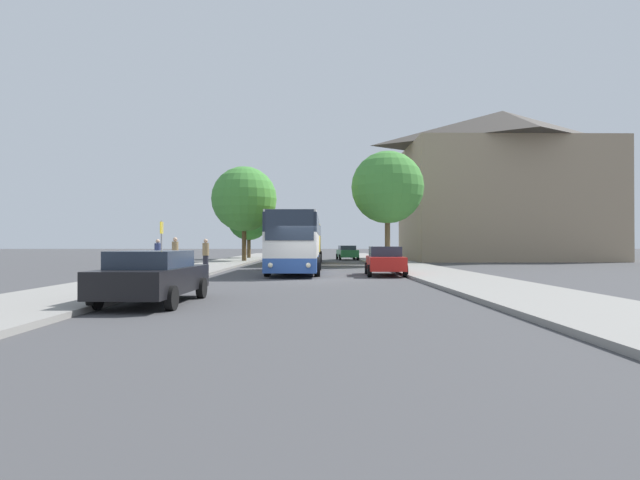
% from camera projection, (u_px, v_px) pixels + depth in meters
% --- Properties ---
extents(ground_plane, '(300.00, 300.00, 0.00)m').
position_uv_depth(ground_plane, '(304.00, 280.00, 22.64)').
color(ground_plane, '#424244').
rests_on(ground_plane, ground).
extents(sidewalk_left, '(4.00, 120.00, 0.15)m').
position_uv_depth(sidewalk_left, '(150.00, 279.00, 22.55)').
color(sidewalk_left, gray).
rests_on(sidewalk_left, ground_plane).
extents(sidewalk_right, '(4.00, 120.00, 0.15)m').
position_uv_depth(sidewalk_right, '(458.00, 279.00, 22.74)').
color(sidewalk_right, gray).
rests_on(sidewalk_right, ground_plane).
extents(building_right_background, '(19.12, 11.97, 15.19)m').
position_uv_depth(building_right_background, '(503.00, 185.00, 50.50)').
color(building_right_background, gray).
rests_on(building_right_background, ground_plane).
extents(bus_front, '(3.00, 10.38, 3.29)m').
position_uv_depth(bus_front, '(296.00, 242.00, 28.31)').
color(bus_front, '#2D519E').
rests_on(bus_front, ground_plane).
extents(bus_middle, '(3.18, 11.73, 3.44)m').
position_uv_depth(bus_middle, '(304.00, 242.00, 41.28)').
color(bus_middle, '#2D2D2D').
rests_on(bus_middle, ground_plane).
extents(parked_car_left_curb, '(2.25, 4.63, 1.46)m').
position_uv_depth(parked_car_left_curb, '(153.00, 276.00, 13.73)').
color(parked_car_left_curb, black).
rests_on(parked_car_left_curb, ground_plane).
extents(parked_car_right_near, '(2.17, 4.40, 1.52)m').
position_uv_depth(parked_car_right_near, '(385.00, 260.00, 26.15)').
color(parked_car_right_near, red).
rests_on(parked_car_right_near, ground_plane).
extents(parked_car_right_far, '(2.21, 4.73, 1.49)m').
position_uv_depth(parked_car_right_far, '(347.00, 252.00, 52.01)').
color(parked_car_right_far, '#236B38').
rests_on(parked_car_right_far, ground_plane).
extents(bus_stop_sign, '(0.08, 0.45, 2.67)m').
position_uv_depth(bus_stop_sign, '(162.00, 241.00, 25.11)').
color(bus_stop_sign, gray).
rests_on(bus_stop_sign, sidewalk_left).
extents(pedestrian_waiting_near, '(0.36, 0.36, 1.80)m').
position_uv_depth(pedestrian_waiting_near, '(206.00, 254.00, 28.10)').
color(pedestrian_waiting_near, '#23232D').
rests_on(pedestrian_waiting_near, sidewalk_left).
extents(pedestrian_waiting_far, '(0.36, 0.36, 1.89)m').
position_uv_depth(pedestrian_waiting_far, '(175.00, 254.00, 28.03)').
color(pedestrian_waiting_far, '#23232D').
rests_on(pedestrian_waiting_far, sidewalk_left).
extents(pedestrian_walking_back, '(0.36, 0.36, 1.77)m').
position_uv_depth(pedestrian_walking_back, '(158.00, 255.00, 27.70)').
color(pedestrian_walking_back, '#23232D').
rests_on(pedestrian_walking_back, sidewalk_left).
extents(tree_left_near, '(5.84, 5.84, 8.48)m').
position_uv_depth(tree_left_near, '(244.00, 199.00, 44.84)').
color(tree_left_near, '#513D23').
rests_on(tree_left_near, sidewalk_left).
extents(tree_left_far, '(4.69, 4.69, 6.62)m').
position_uv_depth(tree_left_far, '(249.00, 219.00, 54.70)').
color(tree_left_far, '#513D23').
rests_on(tree_left_far, sidewalk_left).
extents(tree_right_near, '(5.50, 5.50, 8.57)m').
position_uv_depth(tree_right_near, '(387.00, 188.00, 37.93)').
color(tree_right_near, brown).
rests_on(tree_right_near, sidewalk_right).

